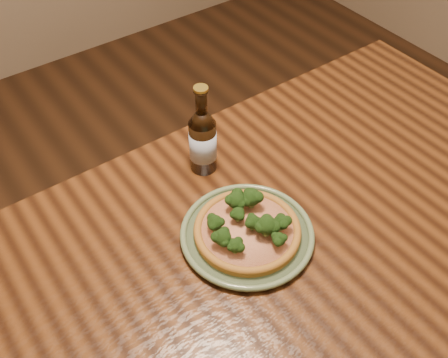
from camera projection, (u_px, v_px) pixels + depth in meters
table at (279, 266)px, 1.21m from camera, size 1.60×0.90×0.75m
plate at (247, 234)px, 1.15m from camera, size 0.29×0.29×0.02m
pizza at (247, 228)px, 1.13m from camera, size 0.23×0.23×0.07m
beer_bottle at (203, 140)px, 1.24m from camera, size 0.07×0.07×0.24m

